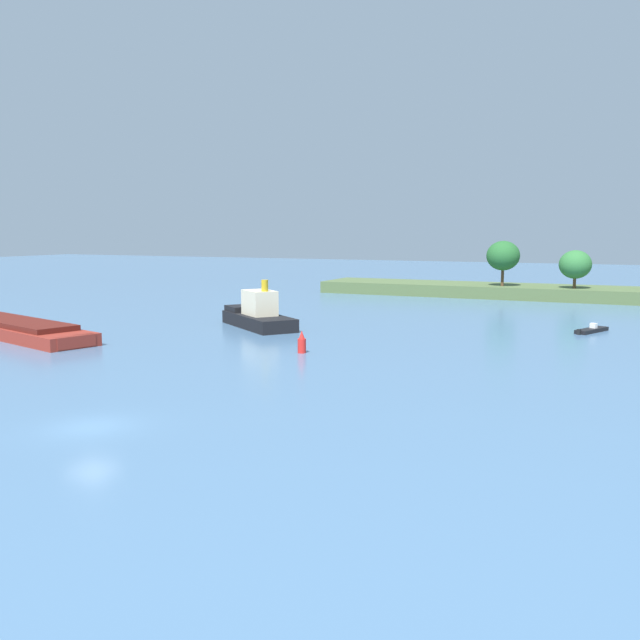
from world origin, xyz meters
TOP-DOWN VIEW (x-y plane):
  - ground_plane at (0.00, 0.00)m, footprint 400.00×400.00m
  - tugboat at (-11.05, 36.56)m, footprint 11.43×9.97m
  - small_motorboat at (21.37, 47.48)m, footprint 3.02×5.09m
  - channel_buoy_red at (0.15, 24.47)m, footprint 0.70×0.70m

SIDE VIEW (x-z plane):
  - ground_plane at x=0.00m, z-range 0.00..0.00m
  - small_motorboat at x=21.37m, z-range -0.22..0.66m
  - channel_buoy_red at x=0.15m, z-range -0.14..1.76m
  - tugboat at x=-11.05m, z-range -1.25..3.90m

